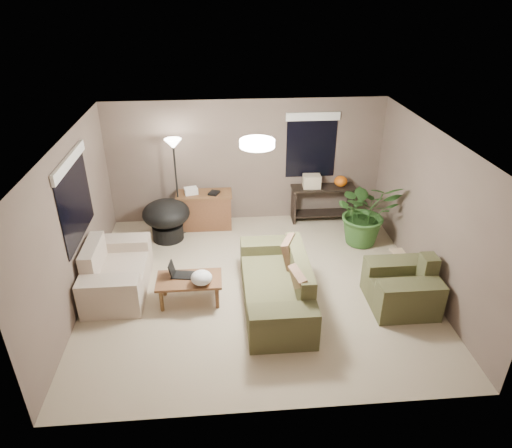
{
  "coord_description": "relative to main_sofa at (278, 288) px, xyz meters",
  "views": [
    {
      "loc": [
        -0.54,
        -6.16,
        4.44
      ],
      "look_at": [
        0.0,
        0.2,
        1.05
      ],
      "focal_mm": 32.0,
      "sensor_mm": 36.0,
      "label": 1
    }
  ],
  "objects": [
    {
      "name": "room_shell",
      "position": [
        -0.28,
        0.49,
        0.96
      ],
      "size": [
        5.5,
        5.5,
        5.5
      ],
      "color": "#C4B392",
      "rests_on": "ground"
    },
    {
      "name": "main_sofa",
      "position": [
        0.0,
        0.0,
        0.0
      ],
      "size": [
        0.95,
        2.2,
        0.85
      ],
      "color": "#4F4E2F",
      "rests_on": "ground"
    },
    {
      "name": "throw_pillows",
      "position": [
        0.26,
        -0.0,
        0.36
      ],
      "size": [
        0.39,
        1.4,
        0.47
      ],
      "color": "#8C7251",
      "rests_on": "main_sofa"
    },
    {
      "name": "loveseat",
      "position": [
        -2.56,
        0.6,
        0.0
      ],
      "size": [
        0.9,
        1.6,
        0.85
      ],
      "color": "beige",
      "rests_on": "ground"
    },
    {
      "name": "armchair",
      "position": [
        1.9,
        -0.17,
        0.0
      ],
      "size": [
        0.95,
        1.0,
        0.85
      ],
      "color": "#4C4D2E",
      "rests_on": "ground"
    },
    {
      "name": "coffee_table",
      "position": [
        -1.36,
        0.17,
        0.06
      ],
      "size": [
        1.0,
        0.55,
        0.42
      ],
      "color": "brown",
      "rests_on": "ground"
    },
    {
      "name": "laptop",
      "position": [
        -1.53,
        0.27,
        0.19
      ],
      "size": [
        0.39,
        0.28,
        0.24
      ],
      "color": "black",
      "rests_on": "coffee_table"
    },
    {
      "name": "plastic_bag",
      "position": [
        -1.16,
        0.02,
        0.24
      ],
      "size": [
        0.34,
        0.31,
        0.22
      ],
      "primitive_type": "ellipsoid",
      "rotation": [
        0.0,
        0.0,
        0.07
      ],
      "color": "white",
      "rests_on": "coffee_table"
    },
    {
      "name": "desk",
      "position": [
        -1.15,
        2.63,
        0.08
      ],
      "size": [
        1.1,
        0.5,
        0.75
      ],
      "color": "brown",
      "rests_on": "ground"
    },
    {
      "name": "desk_papers",
      "position": [
        -1.31,
        2.62,
        0.51
      ],
      "size": [
        0.72,
        0.31,
        0.12
      ],
      "color": "silver",
      "rests_on": "desk"
    },
    {
      "name": "console_table",
      "position": [
        1.28,
        2.75,
        0.14
      ],
      "size": [
        1.3,
        0.4,
        0.75
      ],
      "color": "black",
      "rests_on": "ground"
    },
    {
      "name": "pumpkin",
      "position": [
        1.63,
        2.75,
        0.56
      ],
      "size": [
        0.34,
        0.34,
        0.22
      ],
      "primitive_type": "ellipsoid",
      "rotation": [
        0.0,
        0.0,
        -0.35
      ],
      "color": "orange",
      "rests_on": "console_table"
    },
    {
      "name": "cardboard_box",
      "position": [
        1.03,
        2.75,
        0.59
      ],
      "size": [
        0.36,
        0.28,
        0.26
      ],
      "primitive_type": "cube",
      "rotation": [
        0.0,
        0.0,
        -0.05
      ],
      "color": "beige",
      "rests_on": "console_table"
    },
    {
      "name": "papasan_chair",
      "position": [
        -1.87,
        2.2,
        0.17
      ],
      "size": [
        0.99,
        0.99,
        0.8
      ],
      "color": "black",
      "rests_on": "ground"
    },
    {
      "name": "floor_lamp",
      "position": [
        -1.66,
        2.5,
        1.3
      ],
      "size": [
        0.32,
        0.32,
        1.91
      ],
      "color": "black",
      "rests_on": "ground"
    },
    {
      "name": "ceiling_fixture",
      "position": [
        -0.28,
        0.49,
        2.15
      ],
      "size": [
        0.5,
        0.5,
        0.1
      ],
      "primitive_type": "cylinder",
      "color": "white",
      "rests_on": "room_shell"
    },
    {
      "name": "houseplant",
      "position": [
        1.87,
        1.75,
        0.21
      ],
      "size": [
        1.17,
        1.3,
        1.01
      ],
      "primitive_type": "imported",
      "color": "#2D5923",
      "rests_on": "ground"
    },
    {
      "name": "cat_scratching_post",
      "position": [
        2.07,
        0.56,
        -0.08
      ],
      "size": [
        0.32,
        0.32,
        0.5
      ],
      "color": "tan",
      "rests_on": "ground"
    },
    {
      "name": "window_left",
      "position": [
        -3.01,
        0.79,
        1.49
      ],
      "size": [
        0.05,
        1.56,
        1.33
      ],
      "color": "black",
      "rests_on": "room_shell"
    },
    {
      "name": "window_back",
      "position": [
        1.02,
        2.96,
        1.49
      ],
      "size": [
        1.06,
        0.05,
        1.33
      ],
      "color": "black",
      "rests_on": "room_shell"
    }
  ]
}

